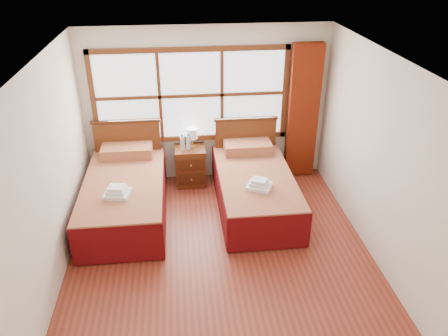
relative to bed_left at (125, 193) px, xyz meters
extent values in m
plane|color=maroon|center=(1.32, -1.20, -0.35)|extent=(4.50, 4.50, 0.00)
plane|color=white|center=(1.32, -1.20, 2.25)|extent=(4.50, 4.50, 0.00)
plane|color=silver|center=(1.32, 1.05, 0.95)|extent=(4.00, 0.00, 4.00)
plane|color=silver|center=(-0.68, -1.20, 0.95)|extent=(0.00, 4.50, 4.50)
plane|color=silver|center=(3.32, -1.20, 0.95)|extent=(0.00, 4.50, 4.50)
cube|color=white|center=(1.07, 1.02, 1.15)|extent=(3.00, 0.02, 1.40)
cube|color=#5B2C13|center=(1.07, 1.00, 0.41)|extent=(3.16, 0.06, 0.08)
cube|color=#5B2C13|center=(1.07, 1.00, 1.89)|extent=(3.16, 0.06, 0.08)
cube|color=#5B2C13|center=(-0.47, 1.00, 1.15)|extent=(0.08, 0.06, 1.56)
cube|color=#5B2C13|center=(2.61, 1.00, 1.15)|extent=(0.08, 0.06, 1.56)
cube|color=#5B2C13|center=(0.57, 1.00, 1.15)|extent=(0.05, 0.05, 1.40)
cube|color=#5B2C13|center=(1.57, 1.00, 1.15)|extent=(0.05, 0.05, 1.40)
cube|color=#5B2C13|center=(1.07, 1.00, 1.15)|extent=(3.00, 0.05, 0.05)
cube|color=maroon|center=(2.92, 0.91, 0.82)|extent=(0.50, 0.16, 2.30)
cube|color=#401E0D|center=(0.00, -0.07, -0.18)|extent=(1.03, 2.05, 0.33)
cube|color=maroon|center=(0.00, -0.07, 0.12)|extent=(1.15, 2.28, 0.28)
cube|color=#5E090C|center=(-0.57, -0.07, -0.04)|extent=(0.03, 2.28, 0.57)
cube|color=#5E090C|center=(0.57, -0.07, -0.04)|extent=(0.03, 2.28, 0.57)
cube|color=#5E090C|center=(0.00, -1.20, -0.04)|extent=(1.15, 0.03, 0.57)
cube|color=maroon|center=(0.00, 0.76, 0.35)|extent=(0.80, 0.47, 0.18)
cube|color=#5B2C13|center=(0.00, 0.94, 0.21)|extent=(1.07, 0.06, 1.12)
cube|color=#401E0D|center=(0.00, 0.94, 0.78)|extent=(1.12, 0.08, 0.04)
cube|color=#401E0D|center=(1.97, -0.07, -0.19)|extent=(0.99, 1.98, 0.32)
cube|color=maroon|center=(1.97, -0.07, 0.11)|extent=(1.11, 2.19, 0.27)
cube|color=#5E090C|center=(1.42, -0.07, -0.06)|extent=(0.03, 2.19, 0.55)
cube|color=#5E090C|center=(2.52, -0.07, -0.06)|extent=(0.03, 2.19, 0.55)
cube|color=#5E090C|center=(1.97, -1.15, -0.06)|extent=(1.11, 0.03, 0.55)
cube|color=maroon|center=(1.97, 0.73, 0.33)|extent=(0.77, 0.45, 0.17)
cube|color=#5B2C13|center=(1.97, 0.94, 0.19)|extent=(1.03, 0.06, 1.07)
cube|color=#401E0D|center=(1.97, 0.94, 0.73)|extent=(1.07, 0.08, 0.04)
cube|color=#5B2C13|center=(1.01, 0.80, -0.02)|extent=(0.50, 0.44, 0.67)
cube|color=#401E0D|center=(1.01, 0.57, -0.15)|extent=(0.44, 0.02, 0.20)
cube|color=#401E0D|center=(1.01, 0.57, 0.12)|extent=(0.44, 0.02, 0.20)
sphere|color=olive|center=(1.01, 0.55, -0.15)|extent=(0.03, 0.03, 0.03)
sphere|color=olive|center=(1.01, 0.55, 0.12)|extent=(0.03, 0.03, 0.03)
cube|color=white|center=(-0.04, -0.49, 0.29)|extent=(0.39, 0.35, 0.05)
cube|color=white|center=(-0.04, -0.49, 0.34)|extent=(0.29, 0.27, 0.05)
cube|color=white|center=(-0.04, -0.49, 0.39)|extent=(0.24, 0.22, 0.04)
cube|color=white|center=(1.95, -0.47, 0.27)|extent=(0.42, 0.40, 0.05)
cube|color=white|center=(1.95, -0.47, 0.32)|extent=(0.32, 0.30, 0.05)
cube|color=white|center=(1.95, -0.47, 0.36)|extent=(0.26, 0.25, 0.04)
cylinder|color=gold|center=(1.07, 0.84, 0.32)|extent=(0.10, 0.10, 0.02)
cylinder|color=gold|center=(1.07, 0.84, 0.40)|extent=(0.02, 0.02, 0.14)
cylinder|color=silver|center=(1.07, 0.84, 0.56)|extent=(0.17, 0.17, 0.17)
cylinder|color=silver|center=(0.90, 0.74, 0.44)|extent=(0.07, 0.07, 0.24)
cylinder|color=#174EB2|center=(0.90, 0.74, 0.57)|extent=(0.04, 0.04, 0.03)
cylinder|color=silver|center=(0.99, 0.76, 0.43)|extent=(0.07, 0.07, 0.24)
cylinder|color=#174EB2|center=(0.99, 0.76, 0.57)|extent=(0.03, 0.03, 0.03)
camera|label=1|loc=(0.86, -5.75, 3.43)|focal=35.00mm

